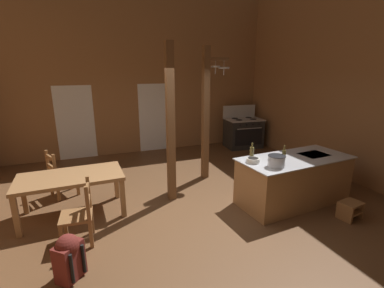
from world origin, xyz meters
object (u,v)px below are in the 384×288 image
(step_stool, at_px, (350,209))
(stockpot_on_counter, at_px, (276,161))
(ladderback_chair_near_window, at_px, (60,175))
(mixing_bowl_on_counter, at_px, (253,160))
(stove_range, at_px, (243,132))
(backpack, at_px, (69,256))
(dining_table, at_px, (71,180))
(ladderback_chair_by_post, at_px, (80,214))
(kitchen_island, at_px, (293,180))
(bottle_tall_on_counter, at_px, (252,153))
(bottle_short_on_counter, at_px, (284,157))

(step_stool, height_order, stockpot_on_counter, stockpot_on_counter)
(ladderback_chair_near_window, relative_size, stockpot_on_counter, 2.65)
(ladderback_chair_near_window, bearing_deg, mixing_bowl_on_counter, -29.67)
(stove_range, relative_size, ladderback_chair_near_window, 1.39)
(backpack, xyz_separation_m, stockpot_on_counter, (3.26, 0.35, 0.68))
(dining_table, distance_m, mixing_bowl_on_counter, 3.16)
(step_stool, relative_size, ladderback_chair_by_post, 0.42)
(stove_range, relative_size, dining_table, 0.77)
(kitchen_island, bearing_deg, ladderback_chair_by_post, 178.12)
(kitchen_island, relative_size, bottle_tall_on_counter, 7.25)
(kitchen_island, relative_size, backpack, 3.73)
(kitchen_island, xyz_separation_m, bottle_tall_on_counter, (-0.82, 0.23, 0.57))
(ladderback_chair_by_post, xyz_separation_m, bottle_short_on_counter, (3.32, -0.33, 0.58))
(backpack, bearing_deg, ladderback_chair_by_post, 79.15)
(bottle_short_on_counter, bearing_deg, step_stool, -34.53)
(stockpot_on_counter, xyz_separation_m, mixing_bowl_on_counter, (-0.24, 0.32, -0.06))
(backpack, bearing_deg, stockpot_on_counter, 6.15)
(step_stool, xyz_separation_m, bottle_tall_on_counter, (-1.31, 1.09, 0.84))
(ladderback_chair_by_post, bearing_deg, step_stool, -13.00)
(stove_range, bearing_deg, ladderback_chair_by_post, -144.38)
(backpack, xyz_separation_m, bottle_short_on_counter, (3.46, 0.41, 0.71))
(step_stool, distance_m, ladderback_chair_near_window, 5.41)
(ladderback_chair_by_post, relative_size, backpack, 1.59)
(stove_range, bearing_deg, kitchen_island, -107.67)
(dining_table, relative_size, ladderback_chair_by_post, 1.81)
(dining_table, bearing_deg, kitchen_island, -14.55)
(stockpot_on_counter, height_order, bottle_tall_on_counter, bottle_tall_on_counter)
(step_stool, bearing_deg, bottle_short_on_counter, 145.47)
(kitchen_island, height_order, dining_table, kitchen_island)
(ladderback_chair_by_post, distance_m, bottle_tall_on_counter, 3.01)
(ladderback_chair_by_post, distance_m, mixing_bowl_on_counter, 2.92)
(step_stool, distance_m, stockpot_on_counter, 1.53)
(stove_range, relative_size, ladderback_chair_by_post, 1.39)
(backpack, bearing_deg, bottle_short_on_counter, 6.74)
(backpack, bearing_deg, step_stool, -3.23)
(bottle_tall_on_counter, relative_size, bottle_short_on_counter, 0.91)
(ladderback_chair_by_post, relative_size, bottle_tall_on_counter, 3.10)
(dining_table, height_order, bottle_short_on_counter, bottle_short_on_counter)
(backpack, relative_size, stockpot_on_counter, 1.66)
(ladderback_chair_by_post, relative_size, stockpot_on_counter, 2.65)
(kitchen_island, relative_size, stove_range, 1.68)
(kitchen_island, height_order, backpack, kitchen_island)
(bottle_short_on_counter, bearing_deg, mixing_bowl_on_counter, 148.38)
(dining_table, bearing_deg, bottle_tall_on_counter, -14.32)
(backpack, relative_size, mixing_bowl_on_counter, 2.65)
(kitchen_island, relative_size, bottle_short_on_counter, 6.59)
(bottle_tall_on_counter, xyz_separation_m, bottle_short_on_counter, (0.36, -0.43, 0.01))
(step_stool, bearing_deg, stove_range, 81.56)
(kitchen_island, distance_m, dining_table, 4.03)
(step_stool, bearing_deg, backpack, 176.77)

